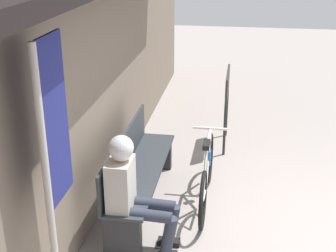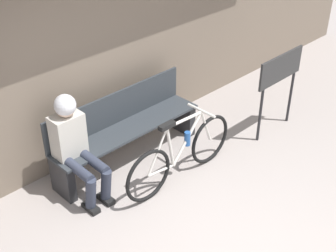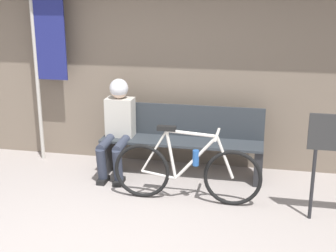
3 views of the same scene
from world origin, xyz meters
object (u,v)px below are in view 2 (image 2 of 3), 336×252
person_seated (74,141)px  signboard (280,75)px  bicycle (181,154)px  park_bench_near (125,129)px

person_seated → signboard: (2.60, -0.77, 0.14)m
bicycle → park_bench_near: bearing=103.6°
person_seated → bicycle: bearing=-33.0°
bicycle → person_seated: bearing=147.0°
person_seated → signboard: size_ratio=1.08×
signboard → person_seated: bearing=163.6°
park_bench_near → signboard: bearing=-26.2°
park_bench_near → person_seated: 0.83m
park_bench_near → bicycle: park_bench_near is taller
person_seated → signboard: person_seated is taller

